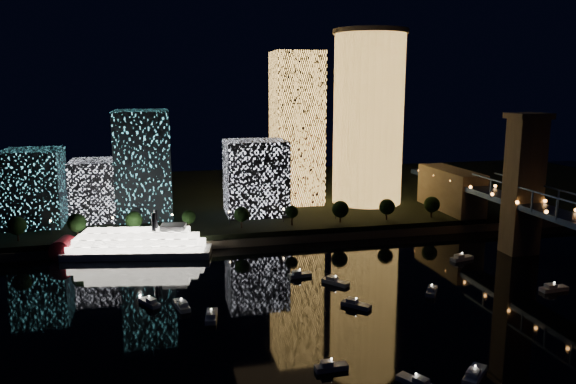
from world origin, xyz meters
name	(u,v)px	position (x,y,z in m)	size (l,w,h in m)	color
ground	(412,327)	(0.00, 0.00, 0.00)	(520.00, 520.00, 0.00)	black
far_bank	(279,196)	(0.00, 160.00, 2.50)	(420.00, 160.00, 5.00)	black
seawall	(320,236)	(0.00, 82.00, 1.50)	(420.00, 6.00, 3.00)	#6B5E4C
tower_cylindrical	(368,118)	(34.55, 123.61, 44.59)	(34.00, 34.00, 78.93)	#FFB651
tower_rectangular	(297,128)	(2.47, 130.87, 39.68)	(21.80, 21.80, 69.36)	#FFB651
midrise_blocks	(143,176)	(-66.90, 115.56, 22.39)	(111.54, 32.18, 44.26)	white
riverboat	(131,245)	(-71.07, 76.86, 4.23)	(55.88, 20.57, 16.51)	silver
motorboats	(354,306)	(-10.15, 14.44, 0.81)	(123.22, 79.05, 2.78)	silver
esplanade_trees	(244,214)	(-29.02, 88.00, 10.47)	(166.58, 6.86, 8.93)	black
street_lamps	(229,215)	(-34.00, 94.00, 9.02)	(132.70, 0.70, 5.65)	black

